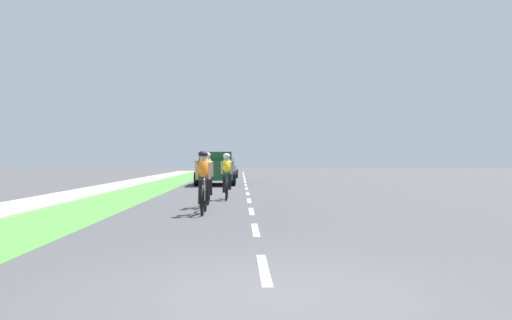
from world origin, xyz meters
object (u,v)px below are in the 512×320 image
Objects in this scene: cyclist_distant at (227,176)px; suv_dark_green at (216,167)px; cyclist_trailing at (207,179)px; sedan_silver at (225,168)px; cyclist_lead at (204,181)px.

suv_dark_green is at bearing 94.73° from cyclist_distant.
cyclist_trailing is 0.40× the size of sedan_silver.
suv_dark_green reaches higher than cyclist_lead.
cyclist_trailing is at bearing -89.48° from sedan_silver.
cyclist_lead is 4.57m from cyclist_distant.
sedan_silver is at bearing 91.90° from cyclist_distant.
cyclist_distant is at bearing -85.27° from suv_dark_green.
sedan_silver is at bearing 90.52° from cyclist_trailing.
cyclist_lead is 0.37× the size of suv_dark_green.
cyclist_distant is 0.37× the size of suv_dark_green.
suv_dark_green reaches higher than cyclist_distant.
cyclist_trailing and cyclist_distant have the same top height.
cyclist_trailing is 1.00× the size of cyclist_distant.
cyclist_trailing is (-0.05, 1.87, 0.00)m from cyclist_lead.
suv_dark_green is (-0.41, 15.00, 0.14)m from cyclist_lead.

